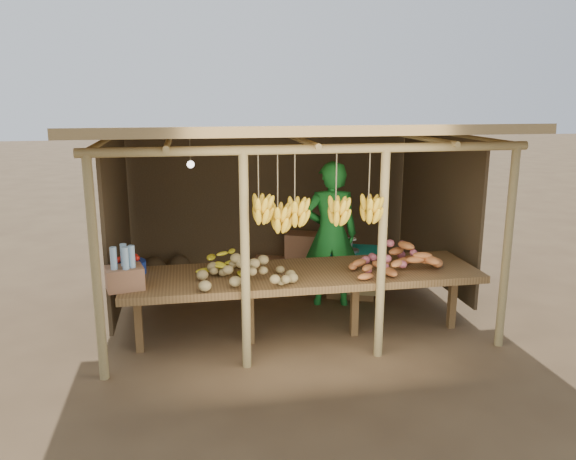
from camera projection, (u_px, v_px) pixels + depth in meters
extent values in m
plane|color=brown|center=(288.00, 308.00, 7.29)|extent=(60.00, 60.00, 0.00)
cylinder|color=#9B8350|center=(96.00, 271.00, 5.24)|extent=(0.09, 0.09, 2.20)
cylinder|color=#9B8350|center=(507.00, 250.00, 5.97)|extent=(0.09, 0.09, 2.20)
cylinder|color=#9B8350|center=(127.00, 209.00, 8.10)|extent=(0.09, 0.09, 2.20)
cylinder|color=#9B8350|center=(402.00, 199.00, 8.84)|extent=(0.09, 0.09, 2.20)
cylinder|color=#9B8350|center=(245.00, 263.00, 5.48)|extent=(0.09, 0.09, 2.20)
cylinder|color=#9B8350|center=(382.00, 256.00, 5.72)|extent=(0.09, 0.09, 2.20)
cylinder|color=#9B8350|center=(316.00, 149.00, 5.35)|extent=(4.40, 0.09, 0.09)
cylinder|color=#9B8350|center=(270.00, 130.00, 8.21)|extent=(4.40, 0.09, 0.09)
cube|color=#A6834D|center=(288.00, 130.00, 6.76)|extent=(4.70, 3.50, 0.28)
cube|color=#44341F|center=(270.00, 197.00, 8.43)|extent=(4.20, 0.04, 1.98)
cube|color=#44341F|center=(118.00, 221.00, 6.84)|extent=(0.04, 2.40, 1.98)
cube|color=#44341F|center=(437.00, 209.00, 7.57)|extent=(0.04, 2.40, 1.98)
cube|color=brown|center=(303.00, 275.00, 6.21)|extent=(3.90, 1.05, 0.08)
cube|color=brown|center=(138.00, 320.00, 5.99)|extent=(0.08, 0.08, 0.72)
cube|color=brown|center=(250.00, 313.00, 6.20)|extent=(0.08, 0.08, 0.72)
cube|color=brown|center=(355.00, 306.00, 6.41)|extent=(0.08, 0.08, 0.72)
cube|color=brown|center=(452.00, 299.00, 6.62)|extent=(0.08, 0.08, 0.72)
cylinder|color=navy|center=(128.00, 268.00, 6.12)|extent=(0.39, 0.39, 0.14)
cube|color=#8F5F40|center=(125.00, 278.00, 5.63)|extent=(0.41, 0.36, 0.23)
imported|color=#186E23|center=(331.00, 234.00, 7.25)|extent=(0.76, 0.56, 1.90)
cube|color=brown|center=(352.00, 274.00, 7.77)|extent=(0.78, 0.72, 0.58)
cube|color=#0D928A|center=(352.00, 252.00, 7.69)|extent=(0.87, 0.81, 0.06)
cube|color=#8F5F40|center=(302.00, 269.00, 8.31)|extent=(0.55, 0.50, 0.36)
cube|color=#8F5F40|center=(302.00, 245.00, 8.22)|extent=(0.55, 0.50, 0.36)
cube|color=#8F5F40|center=(269.00, 271.00, 8.22)|extent=(0.55, 0.50, 0.36)
ellipsoid|color=#44341F|center=(154.00, 272.00, 8.05)|extent=(0.40, 0.40, 0.54)
ellipsoid|color=#44341F|center=(180.00, 270.00, 8.12)|extent=(0.40, 0.40, 0.54)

